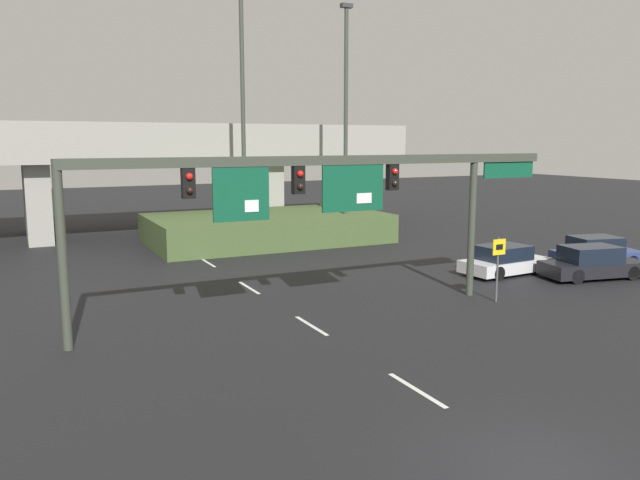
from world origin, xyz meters
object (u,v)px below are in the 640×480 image
parked_sedan_mid_right (592,263)px  signal_gantry (326,185)px  speed_limit_sign (498,260)px  highway_light_pole_far (243,116)px  parked_sedan_near_right (505,261)px  parked_sedan_far_right (597,253)px  highway_light_pole_near (346,119)px

parked_sedan_mid_right → signal_gantry: bearing=-168.7°
speed_limit_sign → highway_light_pole_far: (-4.43, 16.05, 5.86)m
parked_sedan_near_right → signal_gantry: bearing=-170.9°
parked_sedan_mid_right → parked_sedan_far_right: size_ratio=1.07×
parked_sedan_near_right → highway_light_pole_near: bearing=95.8°
highway_light_pole_far → parked_sedan_far_right: 19.93m
signal_gantry → highway_light_pole_near: size_ratio=1.30×
parked_sedan_far_right → signal_gantry: bearing=-160.8°
highway_light_pole_near → signal_gantry: bearing=-120.9°
highway_light_pole_near → parked_sedan_near_right: size_ratio=3.20×
parked_sedan_near_right → parked_sedan_far_right: 5.34m
highway_light_pole_far → parked_sedan_mid_right: size_ratio=2.92×
speed_limit_sign → parked_sedan_near_right: bearing=44.3°
speed_limit_sign → parked_sedan_far_right: (9.13, 3.11, -0.94)m
highway_light_pole_far → parked_sedan_far_right: bearing=-43.7°
signal_gantry → speed_limit_sign: (6.65, -1.29, -2.97)m
parked_sedan_near_right → parked_sedan_mid_right: 3.76m
highway_light_pole_far → parked_sedan_near_right: highway_light_pole_far is taller
parked_sedan_near_right → parked_sedan_far_right: bearing=-10.7°
parked_sedan_mid_right → parked_sedan_far_right: 3.02m
speed_limit_sign → highway_light_pole_far: size_ratio=0.17×
signal_gantry → highway_light_pole_near: (8.46, 14.14, 2.77)m
highway_light_pole_near → parked_sedan_mid_right: 16.37m
signal_gantry → parked_sedan_mid_right: signal_gantry is taller
highway_light_pole_near → parked_sedan_mid_right: bearing=-70.9°
highway_light_pole_near → parked_sedan_near_right: (2.01, -11.70, -6.73)m
parked_sedan_mid_right → highway_light_pole_near: bearing=120.4°
signal_gantry → parked_sedan_mid_right: 13.92m
parked_sedan_mid_right → parked_sedan_far_right: bearing=47.8°
highway_light_pole_near → parked_sedan_far_right: size_ratio=3.08×
highway_light_pole_near → highway_light_pole_far: highway_light_pole_far is taller
highway_light_pole_near → speed_limit_sign: bearing=-96.7°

